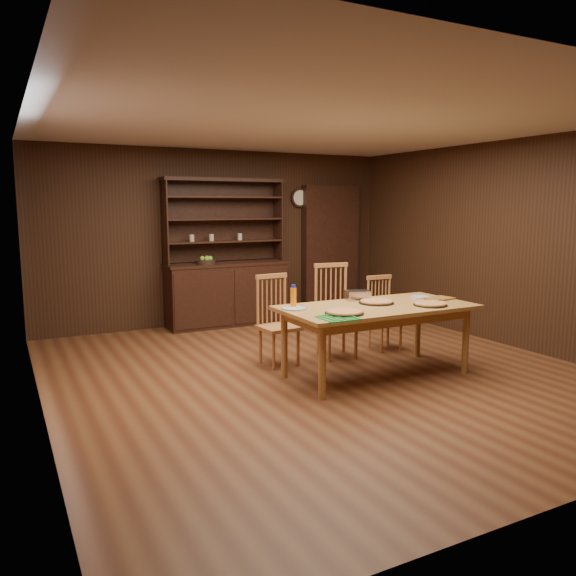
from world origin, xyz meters
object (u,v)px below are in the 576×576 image
china_hutch (227,285)px  dining_table (377,312)px  chair_center (334,307)px  chair_right (382,310)px  juice_bottle (293,297)px  chair_left (276,317)px

china_hutch → dining_table: bearing=-81.5°
dining_table → chair_center: size_ratio=1.83×
chair_center → chair_right: bearing=7.6°
chair_center → juice_bottle: 1.09m
china_hutch → juice_bottle: size_ratio=9.22×
china_hutch → chair_right: bearing=-61.1°
chair_left → china_hutch: bearing=78.6°
dining_table → chair_right: chair_right is taller
dining_table → chair_right: 1.19m
chair_left → chair_right: (1.49, -0.00, -0.06)m
china_hutch → chair_center: bearing=-77.3°
chair_right → juice_bottle: bearing=-157.5°
china_hutch → juice_bottle: bearing=-97.4°
chair_left → juice_bottle: bearing=-103.6°
dining_table → chair_center: (0.04, 0.89, -0.09)m
china_hutch → dining_table: china_hutch is taller
chair_right → china_hutch: bearing=120.4°
chair_right → chair_center: bearing=-177.8°
chair_right → juice_bottle: (-1.59, -0.61, 0.38)m
chair_center → chair_right: 0.73m
chair_left → chair_center: size_ratio=0.92×
china_hutch → chair_center: china_hutch is taller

